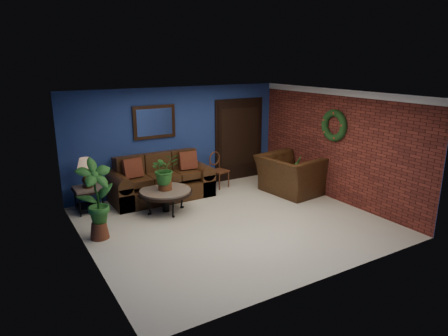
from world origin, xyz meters
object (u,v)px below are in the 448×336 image
coffee_table (165,192)px  table_lamp (86,169)px  sofa (161,183)px  side_chair (218,167)px  end_table (88,193)px  armchair (291,174)px

coffee_table → table_lamp: (-1.39, 0.85, 0.50)m
sofa → side_chair: 1.55m
end_table → table_lamp: bearing=108.4°
coffee_table → end_table: (-1.39, 0.85, -0.02)m
table_lamp → sofa: bearing=1.3°
side_chair → coffee_table: bearing=-167.8°
armchair → side_chair: bearing=37.8°
coffee_table → armchair: 3.08m
end_table → armchair: armchair is taller
coffee_table → table_lamp: bearing=148.6°
coffee_table → armchair: (3.06, -0.39, 0.03)m
table_lamp → armchair: bearing=-15.6°
sofa → table_lamp: bearing=-178.7°
sofa → coffee_table: size_ratio=2.03×
end_table → side_chair: (3.18, 0.06, 0.10)m
coffee_table → armchair: size_ratio=0.81×
sofa → coffee_table: 0.92m
sofa → end_table: bearing=-178.7°
end_table → armchair: 4.62m
coffee_table → sofa: bearing=74.4°
end_table → armchair: bearing=-15.6°
coffee_table → armchair: bearing=-7.3°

